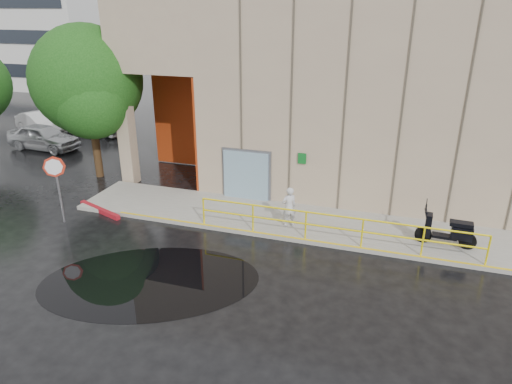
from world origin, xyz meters
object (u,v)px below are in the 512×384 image
scooter (449,222)px  tree_near (88,85)px  person (289,207)px  car_b (40,123)px  car_c (95,121)px  red_curb (100,210)px  stop_sign (56,175)px  car_a (44,137)px

scooter → tree_near: 15.78m
person → car_b: (-18.51, 8.45, -0.24)m
scooter → car_c: scooter is taller
scooter → red_curb: 12.94m
person → car_b: size_ratio=0.37×
stop_sign → car_c: 13.62m
car_a → tree_near: bearing=-114.3°
scooter → car_c: 22.65m
car_b → car_c: (3.30, 1.16, 0.07)m
person → car_c: bearing=-69.7°
stop_sign → car_a: stop_sign is taller
car_b → scooter: bearing=-88.2°
person → stop_sign: stop_sign is taller
car_a → car_b: bearing=47.2°
car_a → car_c: size_ratio=0.85×
tree_near → red_curb: bearing=-55.1°
car_a → tree_near: 7.47m
scooter → car_a: scooter is taller
red_curb → car_b: bearing=139.8°
car_c → car_a: bearing=-177.0°
person → tree_near: tree_near is taller
person → car_b: person is taller
person → car_a: 16.63m
person → red_curb: (-7.51, -0.83, -0.81)m
person → red_curb: person is taller
scooter → car_b: size_ratio=0.49×
person → car_a: bearing=-56.8°
tree_near → car_c: bearing=127.1°
car_c → scooter: bearing=-105.3°
person → scooter: scooter is taller
stop_sign → red_curb: (0.74, 1.20, -1.81)m
car_b → car_c: 3.50m
scooter → car_a: size_ratio=0.46×
person → scooter: bearing=144.3°
stop_sign → car_c: bearing=109.7°
red_curb → stop_sign: bearing=-121.7°
red_curb → car_c: 13.00m
stop_sign → car_b: (-10.26, 10.48, -1.24)m
person → car_a: size_ratio=0.35×
car_b → tree_near: (8.64, -5.90, 3.69)m
red_curb → car_b: car_b is taller
scooter → car_c: bearing=158.0°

